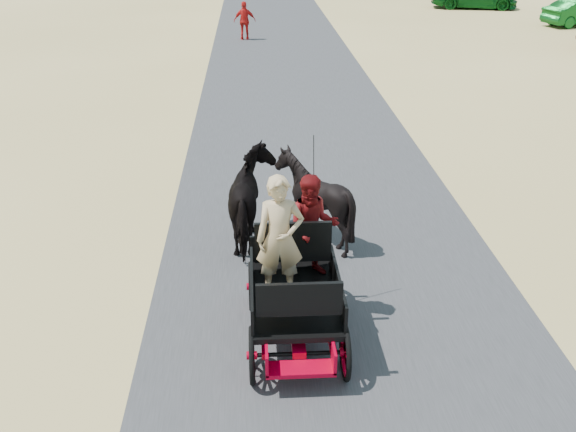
{
  "coord_description": "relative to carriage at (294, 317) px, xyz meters",
  "views": [
    {
      "loc": [
        -1.31,
        -7.14,
        5.71
      ],
      "look_at": [
        -0.78,
        2.12,
        1.2
      ],
      "focal_mm": 40.0,
      "sensor_mm": 36.0,
      "label": 1
    }
  ],
  "objects": [
    {
      "name": "ground",
      "position": [
        0.78,
        -0.52,
        -0.36
      ],
      "size": [
        140.0,
        140.0,
        0.0
      ],
      "primitive_type": "plane",
      "color": "tan"
    },
    {
      "name": "road",
      "position": [
        0.78,
        -0.52,
        -0.35
      ],
      "size": [
        6.0,
        140.0,
        0.01
      ],
      "primitive_type": "cube",
      "color": "#38383A",
      "rests_on": "ground"
    },
    {
      "name": "carriage",
      "position": [
        0.0,
        0.0,
        0.0
      ],
      "size": [
        1.3,
        2.4,
        0.72
      ],
      "primitive_type": null,
      "color": "black",
      "rests_on": "ground"
    },
    {
      "name": "horse_left",
      "position": [
        -0.55,
        3.0,
        0.49
      ],
      "size": [
        0.91,
        2.01,
        1.7
      ],
      "primitive_type": "imported",
      "rotation": [
        0.0,
        0.0,
        3.14
      ],
      "color": "black",
      "rests_on": "ground"
    },
    {
      "name": "horse_right",
      "position": [
        0.55,
        3.0,
        0.49
      ],
      "size": [
        1.37,
        1.54,
        1.7
      ],
      "primitive_type": "imported",
      "rotation": [
        0.0,
        0.0,
        3.14
      ],
      "color": "black",
      "rests_on": "ground"
    },
    {
      "name": "driver_man",
      "position": [
        -0.2,
        0.05,
        1.26
      ],
      "size": [
        0.66,
        0.43,
        1.8
      ],
      "primitive_type": "imported",
      "color": "tan",
      "rests_on": "carriage"
    },
    {
      "name": "passenger_woman",
      "position": [
        0.3,
        0.6,
        1.15
      ],
      "size": [
        0.77,
        0.6,
        1.58
      ],
      "primitive_type": "imported",
      "color": "#660C0F",
      "rests_on": "carriage"
    },
    {
      "name": "pedestrian",
      "position": [
        -0.77,
        23.1,
        0.5
      ],
      "size": [
        1.03,
        0.46,
        1.73
      ],
      "primitive_type": "imported",
      "rotation": [
        0.0,
        0.0,
        3.18
      ],
      "color": "red",
      "rests_on": "ground"
    }
  ]
}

